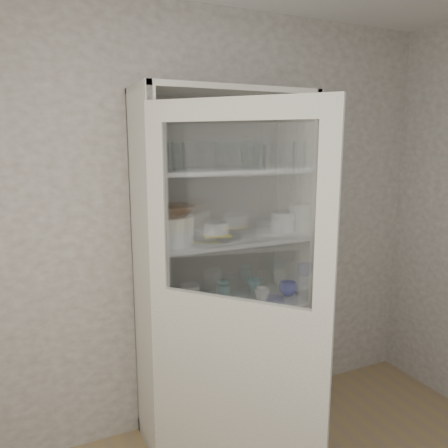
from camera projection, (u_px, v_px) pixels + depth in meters
name	position (u px, v px, depth m)	size (l,w,h in m)	color
wall_back	(179.00, 226.00, 2.68)	(3.60, 0.02, 2.60)	gray
pantry_cabinet	(220.00, 286.00, 2.68)	(1.00, 0.45, 2.10)	#B7B4A1
cupboard_door	(235.00, 344.00, 2.06)	(0.63, 0.70, 2.00)	#B7B4A1
tumbler_0	(162.00, 158.00, 2.18)	(0.07, 0.07, 0.15)	silver
tumbler_1	(168.00, 156.00, 2.20)	(0.08, 0.08, 0.16)	silver
tumbler_2	(222.00, 157.00, 2.30)	(0.07, 0.07, 0.15)	silver
tumbler_3	(253.00, 157.00, 2.39)	(0.07, 0.07, 0.14)	silver
tumbler_4	(260.00, 157.00, 2.42)	(0.07, 0.07, 0.13)	silver
tumbler_5	(260.00, 157.00, 2.44)	(0.07, 0.07, 0.13)	silver
tumbler_6	(299.00, 155.00, 2.52)	(0.08, 0.08, 0.16)	silver
tumbler_7	(155.00, 157.00, 2.29)	(0.07, 0.07, 0.14)	silver
tumbler_8	(178.00, 156.00, 2.36)	(0.07, 0.07, 0.15)	silver
tumbler_9	(217.00, 155.00, 2.45)	(0.08, 0.08, 0.16)	silver
tumbler_10	(238.00, 155.00, 2.51)	(0.07, 0.07, 0.15)	silver
tumbler_11	(250.00, 155.00, 2.52)	(0.08, 0.08, 0.16)	silver
goblet_0	(174.00, 155.00, 2.47)	(0.07, 0.07, 0.15)	silver
goblet_1	(203.00, 153.00, 2.50)	(0.08, 0.08, 0.18)	silver
goblet_2	(232.00, 153.00, 2.63)	(0.07, 0.07, 0.17)	silver
goblet_3	(250.00, 152.00, 2.65)	(0.08, 0.08, 0.18)	silver
plate_stack_front	(172.00, 237.00, 2.37)	(0.23, 0.23, 0.08)	white
plate_stack_back	(155.00, 233.00, 2.48)	(0.22, 0.22, 0.08)	white
cream_bowl	(172.00, 223.00, 2.35)	(0.23, 0.23, 0.07)	white
terracotta_bowl	(172.00, 211.00, 2.34)	(0.25, 0.25, 0.06)	brown
glass_platter	(216.00, 237.00, 2.54)	(0.30, 0.30, 0.02)	silver
yellow_trivet	(216.00, 234.00, 2.53)	(0.15, 0.15, 0.01)	yellow
white_ramekin	(216.00, 228.00, 2.53)	(0.15, 0.15, 0.07)	white
grey_bowl_stack	(283.00, 221.00, 2.73)	(0.15, 0.15, 0.12)	silver
mug_blue	(288.00, 288.00, 2.74)	(0.11, 0.11, 0.09)	#0718A2
mug_teal	(255.00, 286.00, 2.77)	(0.10, 0.10, 0.09)	teal
mug_white	(262.00, 296.00, 2.61)	(0.10, 0.10, 0.09)	white
teal_jar	(223.00, 290.00, 2.69)	(0.09, 0.09, 0.10)	teal
measuring_cups	(177.00, 309.00, 2.47)	(0.09, 0.09, 0.04)	silver
white_canister	(190.00, 295.00, 2.55)	(0.11, 0.11, 0.13)	white
cream_dish	(193.00, 366.00, 2.60)	(0.23, 0.23, 0.07)	white
tin_box	(271.00, 348.00, 2.83)	(0.20, 0.14, 0.06)	gray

